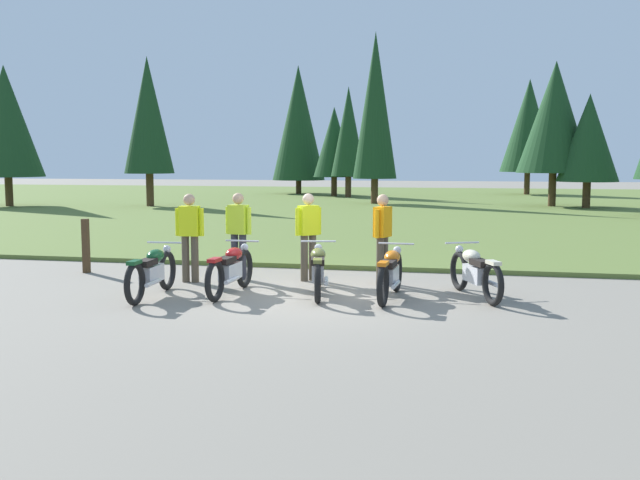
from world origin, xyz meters
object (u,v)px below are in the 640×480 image
object	(u,v)px
rider_with_back_turned	(308,231)
rider_checking_bike	(190,232)
rider_near_row_end	(238,230)
trail_marker_post	(86,246)
motorcycle_british_green	(152,271)
rider_in_hivis_vest	(382,233)
motorcycle_cream	(475,272)
motorcycle_red	(231,269)
motorcycle_orange	(391,273)
motorcycle_olive	(318,270)

from	to	relation	value
rider_with_back_turned	rider_checking_bike	bearing A→B (deg)	-163.26
rider_near_row_end	trail_marker_post	world-z (taller)	rider_near_row_end
motorcycle_british_green	rider_in_hivis_vest	size ratio (longest dim) A/B	1.26
rider_with_back_turned	rider_in_hivis_vest	size ratio (longest dim) A/B	1.00
rider_checking_bike	trail_marker_post	world-z (taller)	rider_checking_bike
motorcycle_cream	rider_checking_bike	xyz separation A→B (m)	(-5.26, 0.42, 0.51)
rider_in_hivis_vest	rider_with_back_turned	bearing A→B (deg)	178.14
motorcycle_red	motorcycle_cream	size ratio (longest dim) A/B	1.07
motorcycle_british_green	motorcycle_cream	bearing A→B (deg)	12.01
motorcycle_orange	motorcycle_cream	world-z (taller)	same
motorcycle_olive	rider_near_row_end	bearing A→B (deg)	145.08
motorcycle_red	rider_checking_bike	distance (m)	1.62
motorcycle_olive	trail_marker_post	world-z (taller)	trail_marker_post
motorcycle_orange	rider_in_hivis_vest	size ratio (longest dim) A/B	1.26
trail_marker_post	motorcycle_british_green	bearing A→B (deg)	-41.19
motorcycle_british_green	rider_near_row_end	distance (m)	2.29
motorcycle_olive	motorcycle_orange	distance (m)	1.25
motorcycle_british_green	rider_with_back_turned	xyz separation A→B (m)	(2.18, 2.19, 0.51)
motorcycle_red	motorcycle_olive	xyz separation A→B (m)	(1.48, 0.24, 0.00)
rider_with_back_turned	rider_in_hivis_vest	distance (m)	1.42
rider_near_row_end	rider_in_hivis_vest	distance (m)	2.78
motorcycle_cream	rider_in_hivis_vest	distance (m)	2.04
rider_checking_bike	rider_in_hivis_vest	distance (m)	3.61
rider_checking_bike	rider_in_hivis_vest	world-z (taller)	same
motorcycle_british_green	rider_with_back_turned	size ratio (longest dim) A/B	1.26
motorcycle_cream	trail_marker_post	xyz separation A→B (m)	(-7.79, 1.05, 0.12)
motorcycle_cream	rider_near_row_end	bearing A→B (deg)	167.98
motorcycle_orange	motorcycle_cream	distance (m)	1.43
motorcycle_red	trail_marker_post	bearing A→B (deg)	156.02
motorcycle_red	rider_with_back_turned	xyz separation A→B (m)	(0.98, 1.66, 0.51)
motorcycle_olive	motorcycle_red	bearing A→B (deg)	-170.72
rider_near_row_end	rider_with_back_turned	bearing A→B (deg)	4.86
rider_near_row_end	rider_in_hivis_vest	xyz separation A→B (m)	(2.78, 0.07, 0.00)
motorcycle_british_green	rider_checking_bike	size ratio (longest dim) A/B	1.26
motorcycle_british_green	trail_marker_post	xyz separation A→B (m)	(-2.49, 2.18, 0.12)
motorcycle_orange	rider_checking_bike	distance (m)	4.01
motorcycle_cream	motorcycle_red	bearing A→B (deg)	-171.84
rider_in_hivis_vest	motorcycle_cream	bearing A→B (deg)	-31.07
rider_with_back_turned	rider_in_hivis_vest	bearing A→B (deg)	-1.86
motorcycle_red	rider_with_back_turned	distance (m)	1.99
motorcycle_red	motorcycle_cream	world-z (taller)	same
motorcycle_cream	rider_checking_bike	world-z (taller)	rider_checking_bike
motorcycle_cream	rider_in_hivis_vest	xyz separation A→B (m)	(-1.70, 1.02, 0.51)
motorcycle_red	trail_marker_post	xyz separation A→B (m)	(-3.69, 1.64, 0.12)
motorcycle_red	rider_checking_bike	world-z (taller)	rider_checking_bike
rider_checking_bike	motorcycle_british_green	bearing A→B (deg)	-91.49
motorcycle_red	rider_near_row_end	bearing A→B (deg)	103.75
rider_in_hivis_vest	trail_marker_post	xyz separation A→B (m)	(-6.09, 0.03, -0.39)
rider_with_back_turned	trail_marker_post	world-z (taller)	rider_with_back_turned
rider_with_back_turned	trail_marker_post	xyz separation A→B (m)	(-4.67, -0.01, -0.39)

